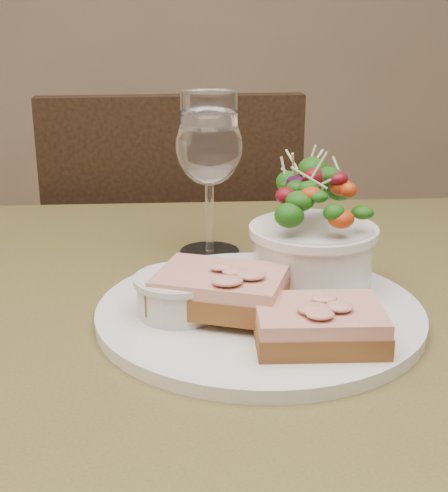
{
  "coord_description": "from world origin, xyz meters",
  "views": [
    {
      "loc": [
        -0.03,
        -0.6,
        1.02
      ],
      "look_at": [
        0.01,
        0.01,
        0.81
      ],
      "focal_mm": 50.0,
      "sensor_mm": 36.0,
      "label": 1
    }
  ],
  "objects": [
    {
      "name": "sandwich_back",
      "position": [
        0.0,
        -0.03,
        0.79
      ],
      "size": [
        0.13,
        0.12,
        0.03
      ],
      "rotation": [
        0.0,
        0.0,
        -0.33
      ],
      "color": "#472712",
      "rests_on": "dinner_plate"
    },
    {
      "name": "chair_far",
      "position": [
        -0.05,
        0.66,
        0.29
      ],
      "size": [
        0.44,
        0.44,
        0.9
      ],
      "rotation": [
        0.0,
        0.0,
        3.19
      ],
      "color": "black",
      "rests_on": "ground"
    },
    {
      "name": "garnish",
      "position": [
        -0.02,
        0.05,
        0.77
      ],
      "size": [
        0.05,
        0.04,
        0.02
      ],
      "color": "#0C390A",
      "rests_on": "dinner_plate"
    },
    {
      "name": "sandwich_front",
      "position": [
        0.08,
        -0.09,
        0.78
      ],
      "size": [
        0.11,
        0.08,
        0.03
      ],
      "rotation": [
        0.0,
        0.0,
        -0.03
      ],
      "color": "#472712",
      "rests_on": "dinner_plate"
    },
    {
      "name": "cafe_table",
      "position": [
        0.0,
        0.0,
        0.65
      ],
      "size": [
        0.8,
        0.8,
        0.75
      ],
      "color": "#4B4120",
      "rests_on": "ground"
    },
    {
      "name": "ramekin",
      "position": [
        -0.04,
        -0.03,
        0.78
      ],
      "size": [
        0.07,
        0.07,
        0.04
      ],
      "color": "beige",
      "rests_on": "dinner_plate"
    },
    {
      "name": "salad_bowl",
      "position": [
        0.1,
        0.03,
        0.82
      ],
      "size": [
        0.12,
        0.12,
        0.13
      ],
      "color": "silver",
      "rests_on": "dinner_plate"
    },
    {
      "name": "wine_glass",
      "position": [
        0.0,
        0.16,
        0.87
      ],
      "size": [
        0.08,
        0.08,
        0.18
      ],
      "color": "white",
      "rests_on": "cafe_table"
    },
    {
      "name": "dinner_plate",
      "position": [
        0.04,
        -0.02,
        0.76
      ],
      "size": [
        0.3,
        0.3,
        0.01
      ],
      "primitive_type": "cylinder",
      "color": "silver",
      "rests_on": "cafe_table"
    }
  ]
}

